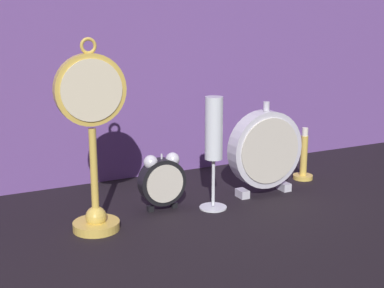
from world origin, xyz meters
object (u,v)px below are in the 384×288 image
at_px(pocket_watch_on_stand, 93,139).
at_px(champagne_flute, 214,138).
at_px(brass_candlestick, 303,163).
at_px(alarm_clock_twin_bell, 162,179).
at_px(mantel_clock_silver, 265,150).

relative_size(pocket_watch_on_stand, champagne_flute, 1.51).
relative_size(champagne_flute, brass_candlestick, 1.83).
bearing_deg(alarm_clock_twin_bell, pocket_watch_on_stand, -164.34).
bearing_deg(mantel_clock_silver, alarm_clock_twin_bell, 177.74).
bearing_deg(pocket_watch_on_stand, mantel_clock_silver, 4.79).
xyz_separation_m(pocket_watch_on_stand, brass_candlestick, (0.55, 0.09, -0.13)).
xyz_separation_m(pocket_watch_on_stand, alarm_clock_twin_bell, (0.15, 0.04, -0.11)).
height_order(pocket_watch_on_stand, champagne_flute, pocket_watch_on_stand).
xyz_separation_m(mantel_clock_silver, brass_candlestick, (0.15, 0.05, -0.06)).
bearing_deg(champagne_flute, mantel_clock_silver, 11.25).
height_order(mantel_clock_silver, champagne_flute, champagne_flute).
relative_size(alarm_clock_twin_bell, brass_candlestick, 0.93).
relative_size(pocket_watch_on_stand, alarm_clock_twin_bell, 2.98).
relative_size(pocket_watch_on_stand, brass_candlestick, 2.77).
xyz_separation_m(champagne_flute, brass_candlestick, (0.30, 0.08, -0.11)).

